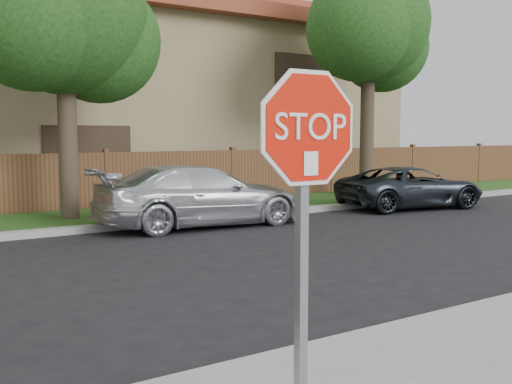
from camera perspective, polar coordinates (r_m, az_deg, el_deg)
tree_mid at (r=14.84m, az=-17.61°, el=16.07°), size 4.80×3.90×7.35m
tree_right at (r=19.77m, az=11.02°, el=15.57°), size 4.80×3.90×8.20m
stop_sign at (r=3.78m, az=4.82°, el=1.23°), size 1.01×0.13×2.55m
sedan_right at (r=13.70m, az=-5.32°, el=-0.34°), size 4.93×2.18×1.41m
sedan_far_right at (r=17.51m, az=14.54°, el=0.43°), size 4.50×2.61×1.18m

